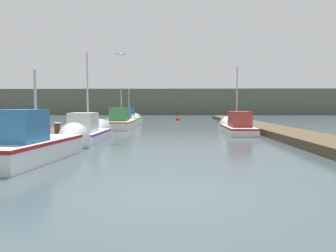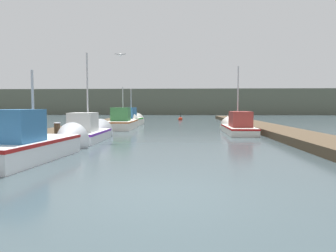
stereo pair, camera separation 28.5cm
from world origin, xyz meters
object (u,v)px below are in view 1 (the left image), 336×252
fishing_boat_1 (89,132)px  fishing_boat_0 (40,143)px  channel_buoy (178,119)px  mooring_piling_0 (58,133)px  seagull_lead (121,55)px  mooring_piling_1 (17,139)px  fishing_boat_2 (236,126)px  fishing_boat_4 (129,120)px  fishing_boat_3 (122,122)px

fishing_boat_1 → fishing_boat_0: bearing=-91.1°
fishing_boat_1 → channel_buoy: bearing=77.5°
fishing_boat_1 → mooring_piling_0: fishing_boat_1 is taller
channel_buoy → seagull_lead: size_ratio=1.79×
channel_buoy → mooring_piling_1: bearing=-102.2°
channel_buoy → fishing_boat_0: bearing=-99.9°
fishing_boat_2 → channel_buoy: (-3.71, 16.52, -0.27)m
fishing_boat_4 → mooring_piling_0: 13.18m
fishing_boat_1 → channel_buoy: (4.53, 21.07, -0.28)m
fishing_boat_0 → fishing_boat_3: (0.28, 13.32, -0.03)m
seagull_lead → fishing_boat_1: bearing=174.8°
fishing_boat_2 → mooring_piling_1: size_ratio=5.04×
fishing_boat_0 → fishing_boat_2: fishing_boat_2 is taller
fishing_boat_0 → fishing_boat_1: (0.07, 5.26, -0.07)m
channel_buoy → seagull_lead: seagull_lead is taller
fishing_boat_0 → mooring_piling_0: size_ratio=5.38×
fishing_boat_1 → fishing_boat_3: size_ratio=0.91×
mooring_piling_0 → mooring_piling_1: (-0.05, -3.39, 0.09)m
channel_buoy → fishing_boat_3: bearing=-108.4°
fishing_boat_3 → mooring_piling_0: (-1.22, -9.53, 0.03)m
fishing_boat_3 → channel_buoy: 13.71m
fishing_boat_4 → seagull_lead: bearing=-78.1°
fishing_boat_4 → seagull_lead: seagull_lead is taller
fishing_boat_0 → mooring_piling_1: bearing=163.5°
fishing_boat_1 → mooring_piling_0: bearing=-125.0°
fishing_boat_2 → fishing_boat_4: 10.74m
fishing_boat_1 → seagull_lead: 4.17m
fishing_boat_1 → fishing_boat_4: 11.66m
fishing_boat_3 → mooring_piling_0: bearing=-97.4°
fishing_boat_0 → fishing_boat_4: 16.92m
mooring_piling_0 → seagull_lead: seagull_lead is taller
fishing_boat_0 → fishing_boat_2: (8.31, 9.82, -0.08)m
fishing_boat_3 → mooring_piling_1: size_ratio=4.63×
fishing_boat_0 → fishing_boat_3: bearing=94.7°
fishing_boat_0 → fishing_boat_4: fishing_boat_4 is taller
fishing_boat_2 → fishing_boat_3: (-8.03, 3.51, 0.05)m
fishing_boat_1 → mooring_piling_1: bearing=-102.7°
fishing_boat_4 → channel_buoy: bearing=70.0°
fishing_boat_3 → mooring_piling_1: 12.98m
fishing_boat_4 → mooring_piling_1: (-1.25, -16.51, 0.07)m
mooring_piling_0 → channel_buoy: mooring_piling_0 is taller
fishing_boat_2 → channel_buoy: size_ratio=5.82×
fishing_boat_2 → seagull_lead: (-6.60, -4.57, 3.84)m
fishing_boat_0 → fishing_boat_4: (0.26, 16.92, 0.02)m
fishing_boat_0 → fishing_boat_1: 5.26m
fishing_boat_4 → channel_buoy: (4.34, 9.41, -0.37)m
fishing_boat_3 → mooring_piling_1: fishing_boat_3 is taller
fishing_boat_0 → channel_buoy: bearing=86.0°
fishing_boat_3 → fishing_boat_4: 3.60m
mooring_piling_0 → fishing_boat_3: bearing=82.7°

